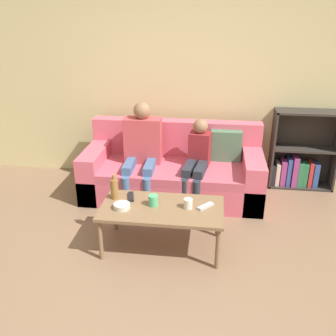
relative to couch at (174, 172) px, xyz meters
name	(u,v)px	position (x,y,z in m)	size (l,w,h in m)	color
ground_plane	(155,294)	(0.05, -1.74, -0.27)	(22.00, 22.00, 0.00)	#84664C
wall_back	(184,75)	(0.05, 0.58, 1.03)	(12.00, 0.06, 2.60)	beige
couch	(174,172)	(0.00, 0.00, 0.00)	(2.03, 0.88, 0.82)	#DB5B70
bookshelf	(299,158)	(1.49, 0.42, 0.09)	(0.76, 0.28, 0.96)	#332D28
coffee_table	(162,211)	(0.02, -1.10, 0.11)	(1.10, 0.57, 0.42)	brown
person_adult	(142,145)	(-0.36, -0.08, 0.35)	(0.42, 0.62, 1.10)	#476693
person_child	(197,158)	(0.28, -0.13, 0.25)	(0.31, 0.64, 0.93)	#282D38
cup_near	(153,200)	(-0.06, -1.08, 0.20)	(0.09, 0.09, 0.10)	#4CB77A
cup_far	(188,204)	(0.25, -1.09, 0.20)	(0.08, 0.08, 0.09)	silver
tv_remote_0	(131,197)	(-0.29, -0.97, 0.16)	(0.09, 0.18, 0.02)	black
tv_remote_1	(206,206)	(0.40, -1.06, 0.16)	(0.15, 0.16, 0.02)	#B7B7BC
snack_bowl	(122,206)	(-0.33, -1.17, 0.17)	(0.15, 0.15, 0.05)	beige
bottle	(114,188)	(-0.44, -1.00, 0.25)	(0.07, 0.07, 0.24)	olive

